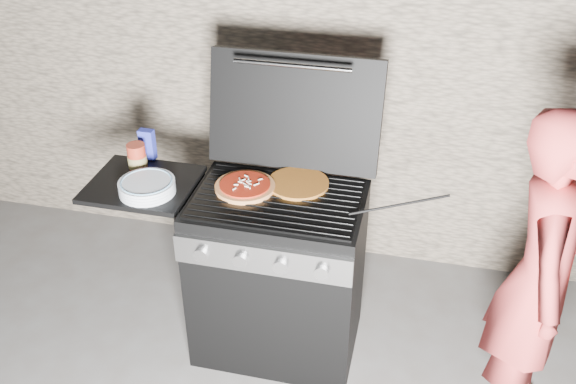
% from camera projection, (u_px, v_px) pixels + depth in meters
% --- Properties ---
extents(ground, '(50.00, 50.00, 0.00)m').
position_uv_depth(ground, '(279.00, 340.00, 3.43)').
color(ground, '#4D4842').
extents(stone_wall, '(8.00, 0.35, 1.80)m').
position_uv_depth(stone_wall, '(320.00, 106.00, 3.81)').
color(stone_wall, gray).
rests_on(stone_wall, ground).
extents(gas_grill, '(1.34, 0.79, 0.91)m').
position_uv_depth(gas_grill, '(230.00, 267.00, 3.24)').
color(gas_grill, black).
rests_on(gas_grill, ground).
extents(pizza_topped, '(0.38, 0.38, 0.03)m').
position_uv_depth(pizza_topped, '(245.00, 186.00, 3.00)').
color(pizza_topped, gold).
rests_on(pizza_topped, gas_grill).
extents(pizza_plain, '(0.37, 0.37, 0.02)m').
position_uv_depth(pizza_plain, '(298.00, 183.00, 3.04)').
color(pizza_plain, '#BC7A25').
rests_on(pizza_plain, gas_grill).
extents(sauce_jar, '(0.11, 0.11, 0.14)m').
position_uv_depth(sauce_jar, '(137.00, 157.00, 3.14)').
color(sauce_jar, '#A32F1D').
rests_on(sauce_jar, gas_grill).
extents(blue_carton, '(0.08, 0.04, 0.16)m').
position_uv_depth(blue_carton, '(147.00, 144.00, 3.23)').
color(blue_carton, '#2730AB').
rests_on(blue_carton, gas_grill).
extents(plate_stack, '(0.35, 0.35, 0.06)m').
position_uv_depth(plate_stack, '(147.00, 187.00, 2.98)').
color(plate_stack, silver).
rests_on(plate_stack, gas_grill).
extents(person, '(0.43, 0.60, 1.55)m').
position_uv_depth(person, '(540.00, 279.00, 2.67)').
color(person, '#B73736').
rests_on(person, ground).
extents(tongs, '(0.43, 0.14, 0.09)m').
position_uv_depth(tongs, '(399.00, 205.00, 2.81)').
color(tongs, black).
rests_on(tongs, gas_grill).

